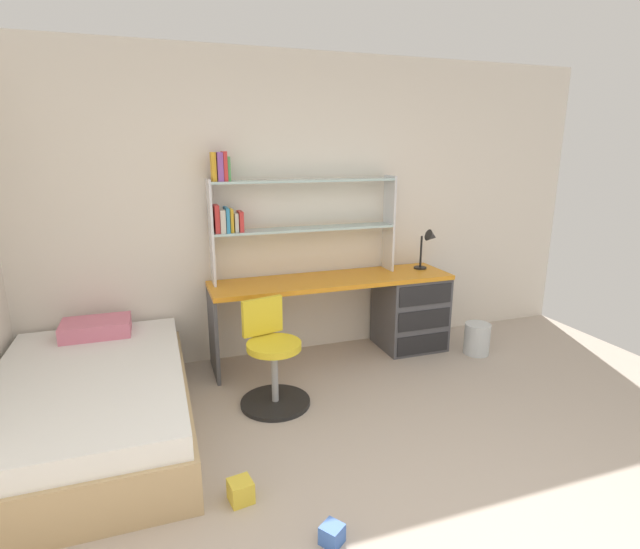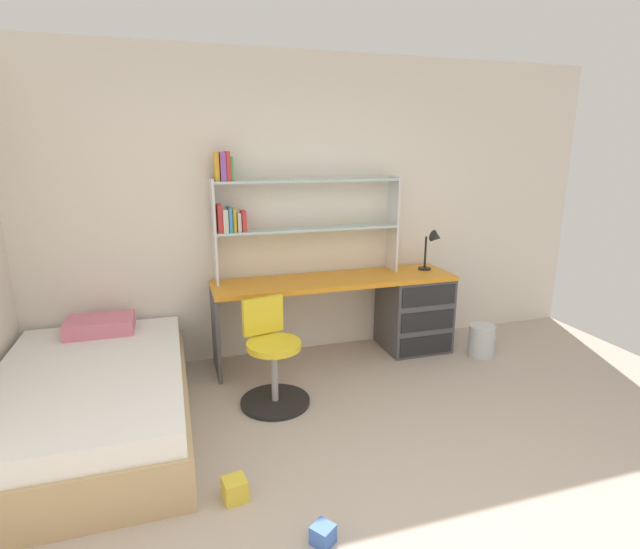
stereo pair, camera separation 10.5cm
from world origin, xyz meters
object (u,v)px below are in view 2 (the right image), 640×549
Objects in this scene: bed_platform at (92,401)px; swivel_chair at (273,364)px; bookshelf_hutch at (283,208)px; waste_bin at (481,341)px; desk_lamp at (434,243)px; toy_block_yellow_1 at (235,489)px; desk at (394,308)px; toy_block_blue_2 at (323,535)px.

swivel_chair is at bearing 1.78° from bed_platform.
bookshelf_hutch is 2.07m from bed_platform.
waste_bin is at bearing 7.66° from swivel_chair.
toy_block_yellow_1 is at bearing -142.09° from desk_lamp.
desk is 5.64× the size of desk_lamp.
waste_bin is (2.01, 0.27, -0.16)m from swivel_chair.
swivel_chair is 1.24m from bed_platform.
desk_lamp is 1.32× the size of waste_bin.
bookshelf_hutch is at bearing 28.80° from bed_platform.
bookshelf_hutch is 2.31m from toy_block_yellow_1.
desk is 2.75× the size of swivel_chair.
bookshelf_hutch is at bearing 81.33° from toy_block_blue_2.
waste_bin is at bearing 27.11° from toy_block_yellow_1.
bed_platform is 1.82m from toy_block_blue_2.
bed_platform is (-1.23, -0.04, -0.08)m from swivel_chair.
waste_bin is 2.95× the size of toy_block_blue_2.
bed_platform is at bearing -166.42° from desk_lamp.
desk_lamp is at bearing 4.07° from desk.
desk_lamp is 0.49× the size of swivel_chair.
bookshelf_hutch is 1.46m from desk_lamp.
desk is 21.93× the size of toy_block_blue_2.
toy_block_yellow_1 is 1.25× the size of toy_block_blue_2.
desk_lamp is 2.83m from toy_block_yellow_1.
bookshelf_hutch is at bearing 70.41° from swivel_chair.
bed_platform is at bearing 130.76° from toy_block_blue_2.
bed_platform is at bearing -178.22° from swivel_chair.
desk is 1.39m from bookshelf_hutch.
bookshelf_hutch reaches higher than desk_lamp.
toy_block_blue_2 is (-1.74, -2.08, -0.95)m from desk_lamp.
toy_block_blue_2 is (0.37, -0.44, -0.01)m from toy_block_yellow_1.
desk is 2.38m from toy_block_yellow_1.
bed_platform is 15.75× the size of toy_block_yellow_1.
desk reaches higher than bed_platform.
waste_bin is (1.73, -0.53, -1.22)m from bookshelf_hutch.
swivel_chair is at bearing 87.85° from toy_block_blue_2.
desk_lamp is 1.94m from swivel_chair.
desk is at bearing -175.93° from desk_lamp.
swivel_chair is 6.39× the size of toy_block_yellow_1.
bed_platform is 19.64× the size of toy_block_blue_2.
toy_block_yellow_1 is (-0.42, -0.97, -0.25)m from swivel_chair.
toy_block_blue_2 is (-0.05, -1.41, -0.26)m from swivel_chair.
bookshelf_hutch is 5.68× the size of waste_bin.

